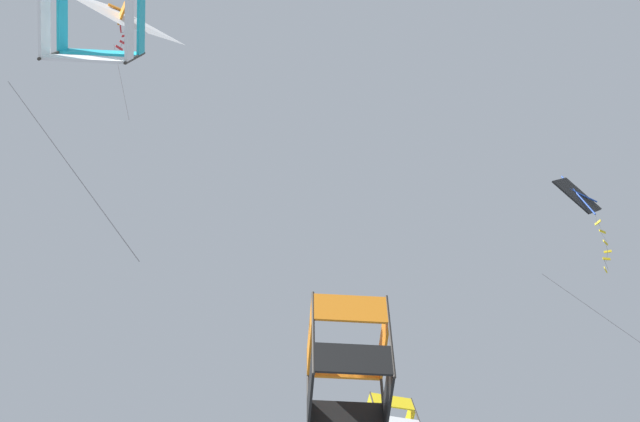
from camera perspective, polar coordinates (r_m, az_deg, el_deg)
kite_box_mid_left at (r=18.41m, az=-12.14°, el=10.36°), size 2.70×2.42×6.28m
kite_delta_upper_right at (r=24.69m, az=-10.78°, el=10.43°), size 2.40×1.49×4.62m
kite_box_near_left at (r=19.03m, az=1.55°, el=-8.25°), size 4.45×3.35×8.82m
kite_diamond_highest at (r=25.60m, az=13.85°, el=0.67°), size 2.95×2.23×6.43m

